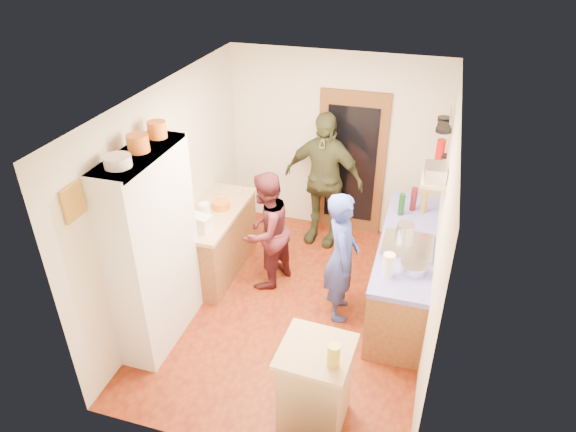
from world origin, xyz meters
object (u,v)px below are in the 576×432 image
at_px(person_hob, 344,258).
at_px(right_counter_base, 404,272).
at_px(hutch_body, 154,251).
at_px(person_back, 324,180).
at_px(island_base, 315,388).
at_px(person_left, 269,230).

bearing_deg(person_hob, right_counter_base, -68.98).
bearing_deg(hutch_body, person_back, 61.87).
distance_m(person_hob, person_back, 1.61).
bearing_deg(island_base, hutch_body, 160.31).
distance_m(hutch_body, person_hob, 2.06).
height_order(person_hob, person_back, person_back).
bearing_deg(hutch_body, right_counter_base, 27.47).
bearing_deg(person_left, person_hob, 89.45).
distance_m(island_base, person_back, 3.15).
xyz_separation_m(hutch_body, right_counter_base, (2.50, 1.30, -0.68)).
xyz_separation_m(right_counter_base, person_left, (-1.65, -0.09, 0.35)).
xyz_separation_m(hutch_body, person_left, (0.85, 1.21, -0.33)).
bearing_deg(person_left, person_back, 179.30).
bearing_deg(person_back, island_base, -69.78).
distance_m(right_counter_base, person_left, 1.69).
bearing_deg(person_back, right_counter_base, -32.09).
bearing_deg(person_back, person_hob, -60.29).
height_order(right_counter_base, person_left, person_left).
xyz_separation_m(right_counter_base, island_base, (-0.60, -1.98, 0.01)).
height_order(right_counter_base, island_base, island_base).
xyz_separation_m(person_hob, person_back, (-0.59, 1.49, 0.17)).
bearing_deg(right_counter_base, hutch_body, -152.53).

